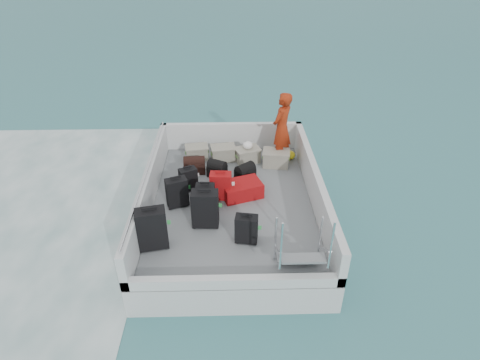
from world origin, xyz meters
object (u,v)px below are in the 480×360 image
object	(u,v)px
suitcase_5	(221,186)
crate_3	(276,159)
crate_1	(223,154)
passenger	(282,128)
crate_2	(248,156)
suitcase_0	(152,229)
suitcase_2	(188,180)
crate_0	(197,153)
suitcase_6	(246,229)
suitcase_4	(205,197)
suitcase_8	(242,189)
suitcase_1	(177,193)
suitcase_3	(205,209)

from	to	relation	value
suitcase_5	crate_3	bearing A→B (deg)	50.16
crate_1	passenger	xyz separation A→B (m)	(1.41, -0.08, 0.71)
crate_2	crate_3	size ratio (longest dim) A/B	0.92
suitcase_0	suitcase_5	size ratio (longest dim) A/B	1.32
suitcase_2	crate_0	bearing A→B (deg)	60.72
suitcase_6	crate_2	bearing A→B (deg)	96.04
crate_0	crate_1	size ratio (longest dim) A/B	0.93
suitcase_4	suitcase_8	size ratio (longest dim) A/B	0.68
passenger	suitcase_0	bearing A→B (deg)	-3.79
suitcase_1	suitcase_3	size ratio (longest dim) A/B	0.84
suitcase_3	crate_3	distance (m)	2.80
suitcase_4	suitcase_1	bearing A→B (deg)	174.16
suitcase_6	crate_0	distance (m)	3.39
suitcase_1	suitcase_6	size ratio (longest dim) A/B	1.14
suitcase_2	crate_3	world-z (taller)	suitcase_2
crate_1	crate_2	xyz separation A→B (m)	(0.60, -0.11, -0.00)
suitcase_1	suitcase_6	world-z (taller)	suitcase_1
suitcase_8	suitcase_2	bearing A→B (deg)	58.32
suitcase_6	crate_1	size ratio (longest dim) A/B	1.01
suitcase_2	crate_2	xyz separation A→B (m)	(1.35, 1.25, -0.10)
suitcase_0	crate_1	world-z (taller)	suitcase_0
crate_1	suitcase_4	bearing A→B (deg)	-99.41
suitcase_4	crate_2	xyz separation A→B (m)	(0.94, 1.94, -0.11)
crate_3	suitcase_2	bearing A→B (deg)	-152.88
passenger	suitcase_6	bearing A→B (deg)	18.69
suitcase_2	crate_1	xyz separation A→B (m)	(0.74, 1.36, -0.10)
suitcase_1	suitcase_4	distance (m)	0.59
suitcase_6	crate_3	bearing A→B (deg)	82.33
suitcase_1	suitcase_3	world-z (taller)	suitcase_3
suitcase_2	suitcase_6	xyz separation A→B (m)	(1.20, -1.76, 0.01)
passenger	crate_0	bearing A→B (deg)	-58.25
crate_1	crate_0	bearing A→B (deg)	173.20
crate_1	passenger	size ratio (longest dim) A/B	0.32
suitcase_0	suitcase_3	distance (m)	1.09
suitcase_4	passenger	size ratio (longest dim) A/B	0.32
suitcase_4	suitcase_8	bearing A→B (deg)	33.39
suitcase_0	suitcase_2	size ratio (longest dim) A/B	1.51
crate_2	crate_3	world-z (taller)	crate_3
suitcase_3	passenger	size ratio (longest dim) A/B	0.44
suitcase_3	passenger	xyz separation A→B (m)	(1.72, 2.54, 0.50)
suitcase_0	passenger	world-z (taller)	passenger
suitcase_1	suitcase_8	bearing A→B (deg)	-6.62
crate_0	crate_2	size ratio (longest dim) A/B	0.94
crate_1	suitcase_3	bearing A→B (deg)	-96.80
suitcase_3	suitcase_2	bearing A→B (deg)	111.44
suitcase_8	crate_2	bearing A→B (deg)	-26.49
suitcase_5	suitcase_8	bearing A→B (deg)	15.46
suitcase_0	suitcase_5	world-z (taller)	suitcase_0
suitcase_1	crate_3	distance (m)	2.75
suitcase_1	passenger	xyz separation A→B (m)	(2.34, 1.87, 0.56)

